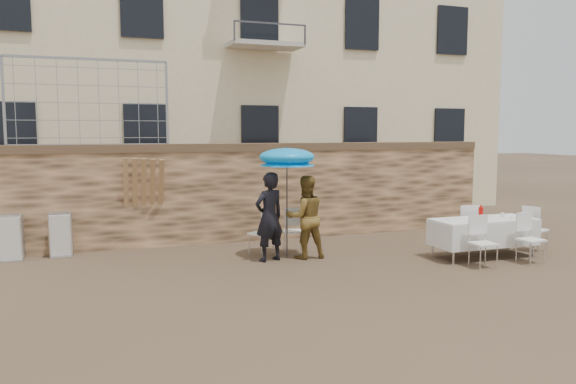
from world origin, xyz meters
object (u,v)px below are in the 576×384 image
object	(u,v)px
couple_chair_right	(293,230)
table_chair_back	(466,226)
chair_stack_left	(12,235)
table_chair_front_right	(531,238)
chair_stack_right	(61,233)
man_suit	(269,217)
woman_dress	(305,217)
couple_chair_left	(261,232)
soda_bottle	(481,214)
banquet_table	(484,221)
umbrella	(287,160)
table_chair_side	(535,228)
table_chair_front_left	(483,242)

from	to	relation	value
couple_chair_right	table_chair_back	world-z (taller)	same
couple_chair_right	chair_stack_left	distance (m)	5.61
table_chair_front_right	chair_stack_right	distance (m)	9.30
chair_stack_left	man_suit	bearing A→B (deg)	-22.21
woman_dress	couple_chair_left	distance (m)	0.99
man_suit	soda_bottle	size ratio (longest dim) A/B	6.67
banquet_table	couple_chair_right	bearing A→B (deg)	154.47
man_suit	umbrella	size ratio (longest dim) A/B	0.84
couple_chair_left	chair_stack_left	size ratio (longest dim) A/B	1.04
couple_chair_left	banquet_table	distance (m)	4.48
man_suit	table_chair_front_right	world-z (taller)	man_suit
man_suit	table_chair_front_right	size ratio (longest dim) A/B	1.81
couple_chair_right	table_chair_back	xyz separation A→B (m)	(3.66, -0.85, 0.00)
couple_chair_right	soda_bottle	bearing A→B (deg)	164.81
couple_chair_left	soda_bottle	distance (m)	4.37
table_chair_front_right	table_chair_back	world-z (taller)	same
man_suit	table_chair_side	xyz separation A→B (m)	(5.56, -1.00, -0.39)
man_suit	soda_bottle	xyz separation A→B (m)	(3.96, -1.25, 0.04)
table_chair_front_right	chair_stack_right	xyz separation A→B (m)	(-8.50, 3.79, -0.02)
couple_chair_left	table_chair_front_left	bearing A→B (deg)	112.51
umbrella	couple_chair_right	distance (m)	1.57
soda_bottle	chair_stack_left	distance (m)	9.27
banquet_table	table_chair_front_left	xyz separation A→B (m)	(-0.60, -0.75, -0.25)
table_chair_side	chair_stack_right	size ratio (longest dim) A/B	1.04
man_suit	table_chair_back	xyz separation A→B (m)	(4.36, -0.30, -0.39)
couple_chair_left	table_chair_side	distance (m)	5.77
couple_chair_right	man_suit	bearing A→B (deg)	51.91
chair_stack_left	couple_chair_right	bearing A→B (deg)	-14.28
couple_chair_left	soda_bottle	bearing A→B (deg)	122.06
soda_bottle	table_chair_side	xyz separation A→B (m)	(1.60, 0.25, -0.43)
man_suit	couple_chair_right	bearing A→B (deg)	-160.06
table_chair_front_left	couple_chair_right	bearing A→B (deg)	142.36
umbrella	man_suit	bearing A→B (deg)	-165.96
umbrella	table_chair_side	bearing A→B (deg)	-12.05
soda_bottle	table_chair_back	xyz separation A→B (m)	(0.40, 0.95, -0.43)
couple_chair_left	table_chair_front_left	world-z (taller)	same
couple_chair_left	chair_stack_right	bearing A→B (deg)	-53.30
couple_chair_right	table_chair_front_right	xyz separation A→B (m)	(3.96, -2.40, 0.00)
soda_bottle	couple_chair_right	bearing A→B (deg)	151.06
umbrella	banquet_table	distance (m)	4.13
man_suit	table_chair_side	bearing A→B (deg)	151.56
umbrella	table_chair_front_right	bearing A→B (deg)	-24.62
woman_dress	chair_stack_left	size ratio (longest dim) A/B	1.80
woman_dress	table_chair_back	size ratio (longest dim) A/B	1.72
woman_dress	umbrella	distance (m)	1.18
umbrella	chair_stack_left	xyz separation A→B (m)	(-5.14, 1.83, -1.49)
woman_dress	chair_stack_right	world-z (taller)	woman_dress
woman_dress	banquet_table	xyz separation A→B (m)	(3.41, -1.10, -0.10)
table_chair_front_left	table_chair_side	size ratio (longest dim) A/B	1.00
table_chair_back	table_chair_front_left	bearing A→B (deg)	80.76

